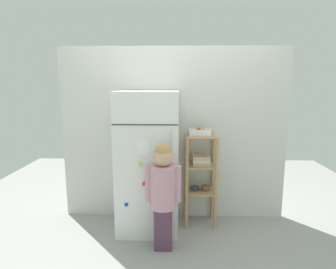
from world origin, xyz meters
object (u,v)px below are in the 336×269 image
object	(u,v)px
child_standing	(163,186)
pantry_shelf_unit	(201,170)
fruit_bin	(201,132)
refrigerator	(148,162)

from	to	relation	value
child_standing	pantry_shelf_unit	size ratio (longest dim) A/B	1.02
fruit_bin	pantry_shelf_unit	bearing A→B (deg)	-56.51
child_standing	pantry_shelf_unit	bearing A→B (deg)	53.72
refrigerator	pantry_shelf_unit	bearing A→B (deg)	12.78
child_standing	fruit_bin	size ratio (longest dim) A/B	4.20
child_standing	fruit_bin	xyz separation A→B (m)	(0.40, 0.56, 0.44)
refrigerator	child_standing	bearing A→B (deg)	-66.47
refrigerator	child_standing	world-z (taller)	refrigerator
refrigerator	child_standing	xyz separation A→B (m)	(0.18, -0.42, -0.12)
pantry_shelf_unit	fruit_bin	size ratio (longest dim) A/B	4.12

